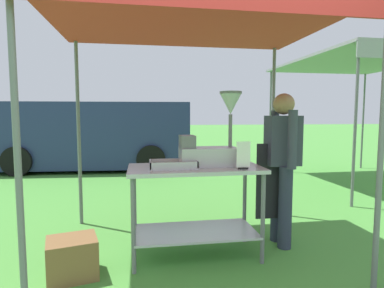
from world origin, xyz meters
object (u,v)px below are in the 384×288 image
object	(u,v)px
donut_fryer	(212,143)
vendor	(282,161)
stall_canopy	(194,25)
van_navy	(93,135)
supply_crate	(72,258)
donut_cart	(195,192)
menu_sign	(243,157)
donut_tray	(174,166)
neighbour_tent	(365,63)

from	to	relation	value
donut_fryer	vendor	distance (m)	0.81
stall_canopy	van_navy	size ratio (longest dim) A/B	0.55
stall_canopy	supply_crate	world-z (taller)	stall_canopy
donut_cart	menu_sign	xyz separation A→B (m)	(0.41, -0.20, 0.36)
donut_cart	vendor	xyz separation A→B (m)	(0.95, 0.14, 0.26)
stall_canopy	donut_fryer	distance (m)	1.14
donut_tray	menu_sign	world-z (taller)	menu_sign
donut_fryer	neighbour_tent	size ratio (longest dim) A/B	0.22
stall_canopy	donut_cart	xyz separation A→B (m)	(-0.00, -0.10, -1.60)
menu_sign	neighbour_tent	size ratio (longest dim) A/B	0.08
menu_sign	supply_crate	bearing A→B (deg)	-178.55
donut_cart	neighbour_tent	world-z (taller)	neighbour_tent
stall_canopy	donut_fryer	bearing A→B (deg)	-18.10
menu_sign	supply_crate	xyz separation A→B (m)	(-1.52, -0.04, -0.83)
stall_canopy	neighbour_tent	world-z (taller)	neighbour_tent
vendor	menu_sign	bearing A→B (deg)	-147.72
donut_fryer	van_navy	bearing A→B (deg)	109.24
donut_cart	neighbour_tent	bearing A→B (deg)	35.57
donut_cart	donut_fryer	world-z (taller)	donut_fryer
stall_canopy	donut_cart	world-z (taller)	stall_canopy
stall_canopy	menu_sign	bearing A→B (deg)	-35.94
vendor	neighbour_tent	world-z (taller)	neighbour_tent
stall_canopy	menu_sign	size ratio (longest dim) A/B	10.86
donut_cart	van_navy	xyz separation A→B (m)	(-1.74, 5.52, 0.23)
donut_cart	vendor	size ratio (longest dim) A/B	0.80
donut_cart	menu_sign	bearing A→B (deg)	-25.95
donut_tray	supply_crate	size ratio (longest dim) A/B	0.93
donut_cart	supply_crate	distance (m)	1.23
neighbour_tent	vendor	bearing A→B (deg)	-138.04
vendor	donut_cart	bearing A→B (deg)	-171.82
vendor	supply_crate	world-z (taller)	vendor
menu_sign	vendor	size ratio (longest dim) A/B	0.16
stall_canopy	donut_tray	xyz separation A→B (m)	(-0.21, -0.14, -1.33)
van_navy	neighbour_tent	world-z (taller)	neighbour_tent
menu_sign	donut_fryer	bearing A→B (deg)	134.87
donut_cart	donut_tray	xyz separation A→B (m)	(-0.21, -0.04, 0.27)
donut_cart	donut_fryer	bearing A→B (deg)	14.03
vendor	supply_crate	bearing A→B (deg)	-169.63
donut_cart	supply_crate	size ratio (longest dim) A/B	2.68
donut_cart	stall_canopy	bearing A→B (deg)	90.00
donut_fryer	vendor	size ratio (longest dim) A/B	0.45
vendor	neighbour_tent	distance (m)	4.24
menu_sign	van_navy	world-z (taller)	van_navy
donut_fryer	menu_sign	xyz separation A→B (m)	(0.24, -0.24, -0.12)
donut_fryer	vendor	bearing A→B (deg)	6.87
donut_tray	donut_fryer	xyz separation A→B (m)	(0.38, 0.08, 0.20)
donut_tray	vendor	xyz separation A→B (m)	(1.16, 0.18, -0.01)
vendor	van_navy	world-z (taller)	van_navy
donut_tray	donut_fryer	distance (m)	0.44
donut_fryer	menu_sign	size ratio (longest dim) A/B	2.85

